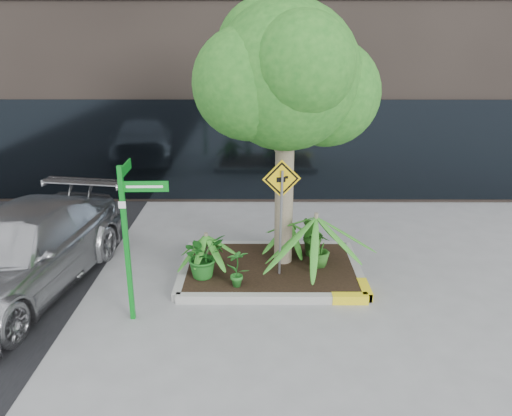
{
  "coord_description": "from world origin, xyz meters",
  "views": [
    {
      "loc": [
        -0.03,
        -8.14,
        4.23
      ],
      "look_at": [
        -0.07,
        0.2,
        1.32
      ],
      "focal_mm": 35.0,
      "sensor_mm": 36.0,
      "label": 1
    }
  ],
  "objects_px": {
    "tree": "(286,76)",
    "parked_car": "(19,253)",
    "street_sign_post": "(129,227)",
    "cattle_sign": "(281,199)"
  },
  "relations": [
    {
      "from": "street_sign_post",
      "to": "parked_car",
      "type": "bearing_deg",
      "value": 156.68
    },
    {
      "from": "parked_car",
      "to": "cattle_sign",
      "type": "xyz_separation_m",
      "value": [
        4.47,
        0.27,
        0.88
      ]
    },
    {
      "from": "tree",
      "to": "parked_car",
      "type": "height_order",
      "value": "tree"
    },
    {
      "from": "street_sign_post",
      "to": "cattle_sign",
      "type": "height_order",
      "value": "street_sign_post"
    },
    {
      "from": "parked_car",
      "to": "street_sign_post",
      "type": "distance_m",
      "value": 2.46
    },
    {
      "from": "parked_car",
      "to": "street_sign_post",
      "type": "relative_size",
      "value": 1.98
    },
    {
      "from": "tree",
      "to": "street_sign_post",
      "type": "bearing_deg",
      "value": -143.23
    },
    {
      "from": "tree",
      "to": "parked_car",
      "type": "xyz_separation_m",
      "value": [
        -4.54,
        -0.92,
        -2.86
      ]
    },
    {
      "from": "tree",
      "to": "street_sign_post",
      "type": "xyz_separation_m",
      "value": [
        -2.39,
        -1.79,
        -2.03
      ]
    },
    {
      "from": "parked_car",
      "to": "cattle_sign",
      "type": "distance_m",
      "value": 4.56
    }
  ]
}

